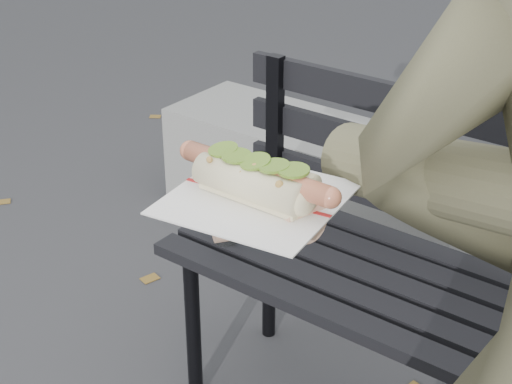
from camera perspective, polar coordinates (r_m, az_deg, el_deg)
park_bench at (r=1.83m, az=15.94°, el=-6.03°), size 1.50×0.44×0.88m
concrete_block at (r=2.90m, az=4.71°, el=0.89°), size 1.20×0.40×0.40m
held_hotdog at (r=0.86m, az=13.37°, el=-0.09°), size 0.63×0.31×0.20m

